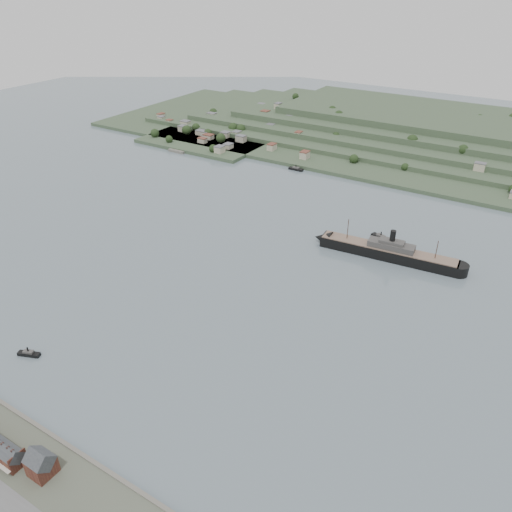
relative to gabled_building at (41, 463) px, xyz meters
The scene contains 7 objects.
ground 166.49m from the gabled_building, 99.52° to the left, with size 1400.00×1400.00×0.00m, color slate.
gabled_building is the anchor object (origin of this frame).
far_peninsula 557.11m from the gabled_building, 89.96° to the left, with size 760.00×309.00×30.00m.
steamship 265.33m from the gabled_building, 77.05° to the left, with size 116.24×22.61×27.87m.
tugboat 85.84m from the gabled_building, 147.60° to the left, with size 13.11×7.93×5.74m.
ferry_west 398.06m from the gabled_building, 102.21° to the left, with size 16.39×4.72×6.13m.
ferry_east 289.29m from the gabled_building, 80.44° to the left, with size 17.46×10.62×6.35m.
Camera 1 is at (177.76, -233.26, 189.61)m, focal length 35.00 mm.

